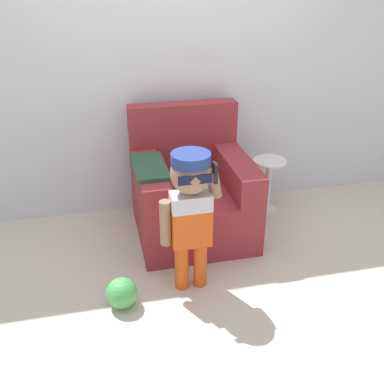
{
  "coord_description": "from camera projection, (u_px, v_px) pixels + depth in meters",
  "views": [
    {
      "loc": [
        -0.68,
        -3.02,
        2.07
      ],
      "look_at": [
        -0.03,
        -0.17,
        0.57
      ],
      "focal_mm": 42.0,
      "sensor_mm": 36.0,
      "label": 1
    }
  ],
  "objects": [
    {
      "name": "ground_plane",
      "position": [
        191.0,
        244.0,
        3.7
      ],
      "size": [
        10.0,
        10.0,
        0.0
      ],
      "primitive_type": "plane",
      "color": "beige"
    },
    {
      "name": "wall_back",
      "position": [
        171.0,
        65.0,
        3.75
      ],
      "size": [
        10.0,
        0.05,
        2.6
      ],
      "color": "silver",
      "rests_on": "ground_plane"
    },
    {
      "name": "armchair",
      "position": [
        191.0,
        193.0,
        3.74
      ],
      "size": [
        0.94,
        0.94,
        1.02
      ],
      "color": "maroon",
      "rests_on": "ground_plane"
    },
    {
      "name": "person_child",
      "position": [
        190.0,
        202.0,
        2.92
      ],
      "size": [
        0.42,
        0.31,
        1.02
      ],
      "color": "#E05119",
      "rests_on": "ground_plane"
    },
    {
      "name": "side_table",
      "position": [
        268.0,
        181.0,
        4.06
      ],
      "size": [
        0.3,
        0.3,
        0.51
      ],
      "color": "white",
      "rests_on": "ground_plane"
    },
    {
      "name": "toy_ball",
      "position": [
        122.0,
        293.0,
        2.99
      ],
      "size": [
        0.21,
        0.21,
        0.21
      ],
      "color": "#4CB256",
      "rests_on": "ground_plane"
    }
  ]
}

